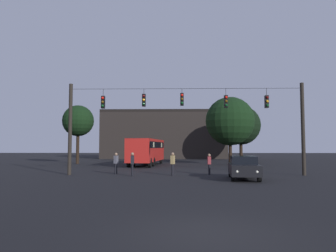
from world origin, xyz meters
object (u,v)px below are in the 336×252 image
tree_right_far (230,121)px  pedestrian_crossing_center (132,163)px  pedestrian_crossing_left (116,162)px  pedestrian_near_bus (209,163)px  tree_left_silhouette (241,125)px  city_bus (147,149)px  pedestrian_crossing_right (173,162)px  tree_behind_building (78,121)px  car_near_right (244,167)px

tree_right_far → pedestrian_crossing_center: bearing=-122.5°
pedestrian_crossing_left → pedestrian_near_bus: bearing=-1.7°
pedestrian_near_bus → tree_left_silhouette: 26.88m
city_bus → pedestrian_crossing_right: city_bus is taller
pedestrian_near_bus → tree_left_silhouette: size_ratio=0.19×
pedestrian_crossing_right → tree_left_silhouette: (10.36, 26.20, 4.54)m
pedestrian_crossing_right → pedestrian_near_bus: pedestrian_crossing_right is taller
city_bus → tree_left_silhouette: tree_left_silhouette is taller
city_bus → pedestrian_crossing_right: size_ratio=6.56×
pedestrian_crossing_right → tree_left_silhouette: size_ratio=0.20×
pedestrian_near_bus → tree_right_far: size_ratio=0.20×
tree_right_far → tree_left_silhouette: bearing=72.7°
pedestrian_crossing_center → tree_behind_building: bearing=118.6°
city_bus → tree_behind_building: size_ratio=1.51×
tree_left_silhouette → tree_right_far: (-3.60, -11.58, -0.30)m
tree_behind_building → tree_right_far: (18.93, -1.77, -0.21)m
pedestrian_near_bus → pedestrian_crossing_left: bearing=178.3°
pedestrian_near_bus → car_near_right: bearing=-62.5°
pedestrian_crossing_center → tree_behind_building: (-9.23, 16.96, 4.44)m
car_near_right → pedestrian_crossing_left: pedestrian_crossing_left is taller
city_bus → tree_behind_building: (-9.03, 2.88, 3.55)m
pedestrian_crossing_right → tree_behind_building: size_ratio=0.23×
car_near_right → pedestrian_near_bus: size_ratio=2.80×
car_near_right → pedestrian_crossing_right: size_ratio=2.62×
car_near_right → pedestrian_near_bus: pedestrian_near_bus is taller
pedestrian_crossing_right → city_bus: bearing=103.1°
pedestrian_near_bus → city_bus: bearing=115.1°
pedestrian_crossing_center → tree_right_far: tree_right_far is taller
tree_left_silhouette → pedestrian_crossing_right: bearing=-111.6°
car_near_right → pedestrian_crossing_right: pedestrian_crossing_right is taller
pedestrian_crossing_right → tree_left_silhouette: 28.53m
pedestrian_crossing_center → pedestrian_crossing_right: pedestrian_crossing_center is taller
pedestrian_crossing_left → pedestrian_crossing_right: pedestrian_crossing_right is taller
pedestrian_crossing_center → city_bus: bearing=90.8°
pedestrian_crossing_right → tree_behind_building: (-12.18, 16.39, 4.45)m
pedestrian_crossing_center → pedestrian_crossing_right: size_ratio=1.01×
city_bus → pedestrian_crossing_left: bearing=-96.0°
pedestrian_crossing_left → tree_left_silhouette: (14.80, 25.16, 4.57)m
pedestrian_crossing_left → tree_left_silhouette: bearing=59.5°
pedestrian_crossing_right → pedestrian_crossing_center: bearing=-169.0°
car_near_right → tree_left_silhouette: bearing=78.9°
city_bus → tree_behind_building: bearing=162.3°
pedestrian_crossing_center → tree_right_far: 18.51m
pedestrian_crossing_left → tree_behind_building: 17.76m
pedestrian_crossing_right → tree_right_far: bearing=65.2°
pedestrian_crossing_left → pedestrian_crossing_right: bearing=-13.1°
car_near_right → pedestrian_crossing_center: size_ratio=2.61×
city_bus → car_near_right: 18.09m
pedestrian_crossing_center → pedestrian_crossing_right: 3.00m
pedestrian_crossing_left → tree_left_silhouette: tree_left_silhouette is taller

